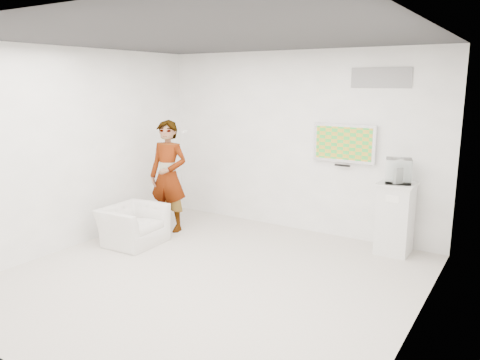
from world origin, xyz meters
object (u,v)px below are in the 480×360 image
Objects in this scene: armchair at (133,225)px; floor_uplight at (388,240)px; pedestal at (395,218)px; tv at (344,143)px; person at (168,176)px.

armchair reaches higher than floor_uplight.
armchair is 3.97m from pedestal.
tv is 0.53× the size of person.
person reaches higher than floor_uplight.
tv is 2.94m from person.
person is at bearing -165.45° from pedestal.
armchair is (-2.64, -2.02, -1.25)m from tv.
floor_uplight is (3.44, 1.90, -0.16)m from armchair.
armchair is 3.26× the size of floor_uplight.
pedestal reaches higher than armchair.
tv reaches higher than pedestal.
person is at bearing -162.76° from floor_uplight.
tv is 3.56× the size of floor_uplight.
person reaches higher than pedestal.
person reaches higher than armchair.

